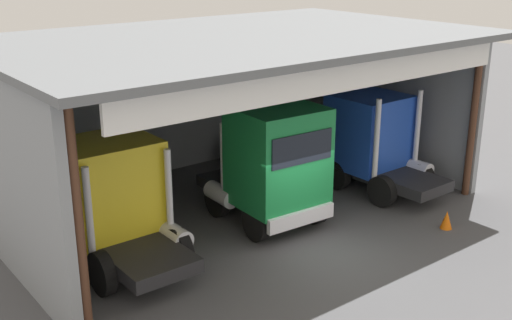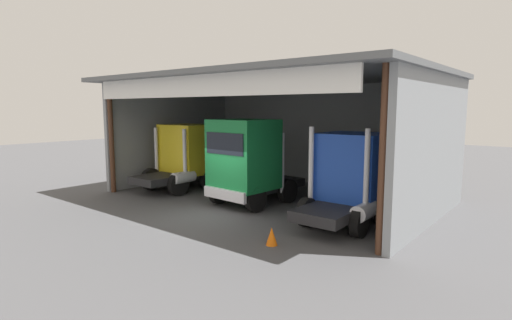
% 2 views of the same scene
% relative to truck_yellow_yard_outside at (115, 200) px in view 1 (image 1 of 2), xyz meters
% --- Properties ---
extents(ground_plane, '(80.00, 80.00, 0.00)m').
position_rel_truck_yellow_yard_outside_xyz_m(ground_plane, '(4.72, -3.00, -1.76)').
color(ground_plane, '#4C4C4F').
rests_on(ground_plane, ground).
extents(workshop_shed, '(14.86, 9.70, 5.61)m').
position_rel_truck_yellow_yard_outside_xyz_m(workshop_shed, '(4.72, 2.12, 2.11)').
color(workshop_shed, gray).
rests_on(workshop_shed, ground).
extents(truck_yellow_yard_outside, '(2.62, 4.29, 3.35)m').
position_rel_truck_yellow_yard_outside_xyz_m(truck_yellow_yard_outside, '(0.00, 0.00, 0.00)').
color(truck_yellow_yard_outside, yellow).
rests_on(truck_yellow_yard_outside, ground).
extents(truck_green_left_bay, '(2.69, 4.59, 3.72)m').
position_rel_truck_yellow_yard_outside_xyz_m(truck_green_left_bay, '(4.79, -0.68, 0.18)').
color(truck_green_left_bay, '#197F3D').
rests_on(truck_green_left_bay, ground).
extents(truck_blue_center_bay, '(2.51, 4.28, 3.54)m').
position_rel_truck_yellow_yard_outside_xyz_m(truck_blue_center_bay, '(9.51, -0.45, -0.03)').
color(truck_blue_center_bay, '#1E47B7').
rests_on(truck_blue_center_bay, ground).
extents(oil_drum, '(0.58, 0.58, 0.86)m').
position_rel_truck_yellow_yard_outside_xyz_m(oil_drum, '(1.78, 4.54, -1.33)').
color(oil_drum, '#197233').
rests_on(oil_drum, ground).
extents(tool_cart, '(0.90, 0.60, 1.00)m').
position_rel_truck_yellow_yard_outside_xyz_m(tool_cart, '(7.27, 4.28, -1.26)').
color(tool_cart, black).
rests_on(tool_cart, ground).
extents(traffic_cone, '(0.36, 0.36, 0.56)m').
position_rel_truck_yellow_yard_outside_xyz_m(traffic_cone, '(8.72, -4.18, -1.48)').
color(traffic_cone, orange).
rests_on(traffic_cone, ground).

